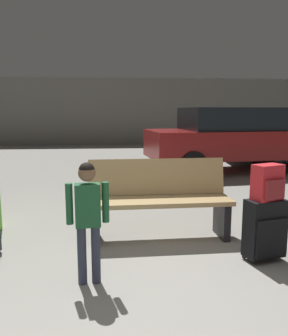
{
  "coord_description": "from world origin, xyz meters",
  "views": [
    {
      "loc": [
        -0.08,
        -2.31,
        1.44
      ],
      "look_at": [
        0.23,
        1.3,
        0.85
      ],
      "focal_mm": 37.66,
      "sensor_mm": 36.0,
      "label": 1
    }
  ],
  "objects_px": {
    "bench": "(159,199)",
    "backpack_bright": "(268,183)",
    "child": "(88,210)",
    "suitcase": "(265,229)",
    "parked_car_near": "(233,138)"
  },
  "relations": [
    {
      "from": "bench",
      "to": "child",
      "type": "relative_size",
      "value": 1.56
    },
    {
      "from": "bench",
      "to": "parked_car_near",
      "type": "distance_m",
      "value": 4.92
    },
    {
      "from": "backpack_bright",
      "to": "parked_car_near",
      "type": "height_order",
      "value": "parked_car_near"
    },
    {
      "from": "bench",
      "to": "backpack_bright",
      "type": "relative_size",
      "value": 4.75
    },
    {
      "from": "bench",
      "to": "suitcase",
      "type": "height_order",
      "value": "bench"
    },
    {
      "from": "bench",
      "to": "child",
      "type": "height_order",
      "value": "child"
    },
    {
      "from": "suitcase",
      "to": "backpack_bright",
      "type": "distance_m",
      "value": 0.45
    },
    {
      "from": "suitcase",
      "to": "parked_car_near",
      "type": "bearing_deg",
      "value": 74.69
    },
    {
      "from": "backpack_bright",
      "to": "child",
      "type": "distance_m",
      "value": 1.7
    },
    {
      "from": "suitcase",
      "to": "backpack_bright",
      "type": "xyz_separation_m",
      "value": [
        0.0,
        -0.0,
        0.45
      ]
    },
    {
      "from": "backpack_bright",
      "to": "parked_car_near",
      "type": "distance_m",
      "value": 5.25
    },
    {
      "from": "bench",
      "to": "child",
      "type": "bearing_deg",
      "value": -124.48
    },
    {
      "from": "parked_car_near",
      "to": "child",
      "type": "bearing_deg",
      "value": -119.53
    },
    {
      "from": "backpack_bright",
      "to": "child",
      "type": "xyz_separation_m",
      "value": [
        -1.66,
        -0.32,
        -0.13
      ]
    },
    {
      "from": "bench",
      "to": "backpack_bright",
      "type": "bearing_deg",
      "value": -38.3
    }
  ]
}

